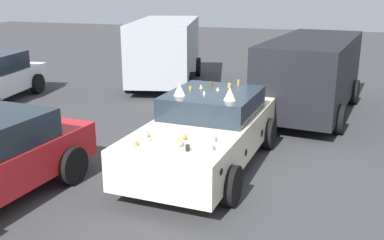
% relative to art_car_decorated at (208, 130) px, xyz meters
% --- Properties ---
extents(ground_plane, '(60.00, 60.00, 0.00)m').
position_rel_art_car_decorated_xyz_m(ground_plane, '(-0.06, 0.00, -0.72)').
color(ground_plane, '#38383A').
extents(art_car_decorated, '(4.63, 2.21, 1.64)m').
position_rel_art_car_decorated_xyz_m(art_car_decorated, '(0.00, 0.00, 0.00)').
color(art_car_decorated, beige).
rests_on(art_car_decorated, ground).
extents(parked_van_behind_right, '(5.40, 2.65, 2.06)m').
position_rel_art_car_decorated_xyz_m(parked_van_behind_right, '(4.50, -1.57, 0.44)').
color(parked_van_behind_right, black).
rests_on(parked_van_behind_right, ground).
extents(parked_van_row_back_center, '(5.43, 3.17, 2.25)m').
position_rel_art_car_decorated_xyz_m(parked_van_row_back_center, '(6.89, 3.65, 0.54)').
color(parked_van_row_back_center, '#9EA3A8').
rests_on(parked_van_row_back_center, ground).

